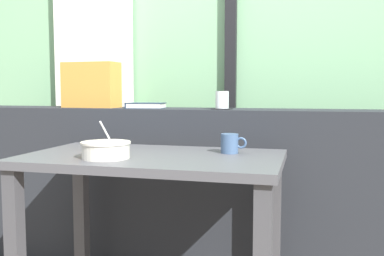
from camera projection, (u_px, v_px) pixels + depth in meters
The scene contains 11 objects.
outdoor_backdrop at pixel (214, 27), 2.83m from camera, with size 4.80×0.08×2.80m, color #7AAD7F.
curtain_left_panel at pixel (93, 52), 2.96m from camera, with size 0.56×0.06×2.50m, color silver.
window_divider_post at pixel (231, 41), 2.74m from camera, with size 0.07×0.05×2.60m, color black.
dark_console_ledge at pixel (194, 189), 2.40m from camera, with size 2.80×0.31×0.89m, color #23262B.
breakfast_table at pixel (153, 183), 1.85m from camera, with size 1.09×0.63×0.71m.
coaster_square at pixel (222, 109), 2.27m from camera, with size 0.10×0.10×0.01m, color black.
juice_glass at pixel (222, 100), 2.27m from camera, with size 0.07×0.07×0.09m.
closed_book at pixel (146, 106), 2.41m from camera, with size 0.22×0.17×0.03m.
throw_pillow at pixel (91, 85), 2.51m from camera, with size 0.32×0.14×0.26m, color #D18938.
soup_bowl at pixel (106, 150), 1.74m from camera, with size 0.20×0.20×0.15m.
ceramic_mug at pixel (230, 143), 1.88m from camera, with size 0.11×0.08×0.08m.
Camera 1 is at (0.60, -1.74, 0.99)m, focal length 40.60 mm.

